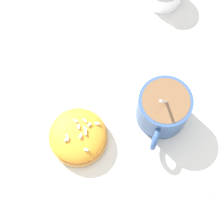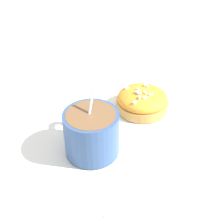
{
  "view_description": "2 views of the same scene",
  "coord_description": "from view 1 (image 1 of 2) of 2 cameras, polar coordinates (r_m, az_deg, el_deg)",
  "views": [
    {
      "loc": [
        0.06,
        0.18,
        0.62
      ],
      "look_at": [
        0.01,
        -0.01,
        0.04
      ],
      "focal_mm": 60.0,
      "sensor_mm": 36.0,
      "label": 1
    },
    {
      "loc": [
        -0.33,
        -0.26,
        0.35
      ],
      "look_at": [
        -0.01,
        0.01,
        0.04
      ],
      "focal_mm": 50.0,
      "sensor_mm": 36.0,
      "label": 2
    }
  ],
  "objects": [
    {
      "name": "ground_plane",
      "position": [
        0.64,
        1.19,
        -2.0
      ],
      "size": [
        3.0,
        3.0,
        0.0
      ],
      "primitive_type": "plane",
      "color": "silver"
    },
    {
      "name": "paper_napkin",
      "position": [
        0.64,
        1.19,
        -1.96
      ],
      "size": [
        0.34,
        0.35,
        0.0
      ],
      "color": "white",
      "rests_on": "ground_plane"
    },
    {
      "name": "coffee_cup",
      "position": [
        0.61,
        7.87,
        0.34
      ],
      "size": [
        0.09,
        0.11,
        0.1
      ],
      "color": "#335184",
      "rests_on": "paper_napkin"
    },
    {
      "name": "frosted_pastry",
      "position": [
        0.62,
        -5.21,
        -3.68
      ],
      "size": [
        0.1,
        0.1,
        0.04
      ],
      "color": "#D19347",
      "rests_on": "paper_napkin"
    }
  ]
}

